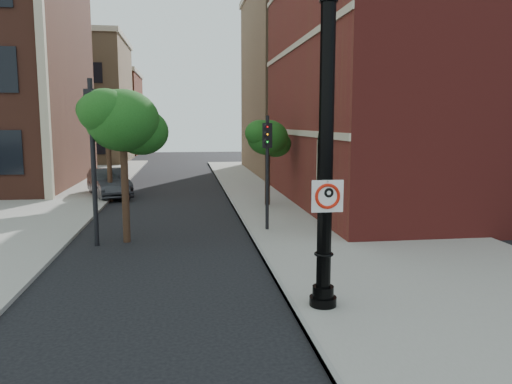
{
  "coord_description": "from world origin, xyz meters",
  "views": [
    {
      "loc": [
        -0.15,
        -9.15,
        3.95
      ],
      "look_at": [
        1.42,
        2.0,
        2.38
      ],
      "focal_mm": 35.0,
      "sensor_mm": 36.0,
      "label": 1
    }
  ],
  "objects": [
    {
      "name": "ground",
      "position": [
        0.0,
        0.0,
        0.0
      ],
      "size": [
        120.0,
        120.0,
        0.0
      ],
      "primitive_type": "plane",
      "color": "black",
      "rests_on": "ground"
    },
    {
      "name": "sidewalk_right",
      "position": [
        6.0,
        10.0,
        0.06
      ],
      "size": [
        8.0,
        60.0,
        0.12
      ],
      "primitive_type": "cube",
      "color": "gray",
      "rests_on": "ground"
    },
    {
      "name": "sidewalk_left",
      "position": [
        -9.0,
        18.0,
        0.06
      ],
      "size": [
        10.0,
        50.0,
        0.12
      ],
      "primitive_type": "cube",
      "color": "gray",
      "rests_on": "ground"
    },
    {
      "name": "curb_edge",
      "position": [
        2.05,
        10.0,
        0.07
      ],
      "size": [
        0.1,
        60.0,
        0.14
      ],
      "primitive_type": "cube",
      "color": "gray",
      "rests_on": "ground"
    },
    {
      "name": "bg_building_tan_a",
      "position": [
        -12.0,
        44.0,
        6.0
      ],
      "size": [
        12.0,
        12.0,
        12.0
      ],
      "primitive_type": "cube",
      "color": "#9B7A54",
      "rests_on": "ground"
    },
    {
      "name": "bg_building_red",
      "position": [
        -12.0,
        58.0,
        5.0
      ],
      "size": [
        12.0,
        12.0,
        10.0
      ],
      "primitive_type": "cube",
      "color": "maroon",
      "rests_on": "ground"
    },
    {
      "name": "bg_building_tan_b",
      "position": [
        16.0,
        30.0,
        7.0
      ],
      "size": [
        22.0,
        14.0,
        14.0
      ],
      "primitive_type": "cube",
      "color": "#9B7A54",
      "rests_on": "ground"
    },
    {
      "name": "lamppost",
      "position": [
        2.67,
        0.68,
        3.14
      ],
      "size": [
        0.58,
        0.58,
        6.81
      ],
      "color": "black",
      "rests_on": "ground"
    },
    {
      "name": "no_parking_sign",
      "position": [
        2.67,
        0.5,
        2.49
      ],
      "size": [
        0.66,
        0.07,
        0.66
      ],
      "rotation": [
        0.0,
        0.0,
        -0.01
      ],
      "color": "white",
      "rests_on": "ground"
    },
    {
      "name": "parked_car",
      "position": [
        -4.26,
        18.23,
        0.76
      ],
      "size": [
        3.04,
        4.87,
        1.52
      ],
      "primitive_type": "imported",
      "rotation": [
        0.0,
        0.0,
        0.34
      ],
      "color": "#29292D",
      "rests_on": "ground"
    },
    {
      "name": "traffic_signal_left",
      "position": [
        -3.06,
        7.2,
        3.59
      ],
      "size": [
        0.38,
        0.46,
        5.33
      ],
      "rotation": [
        0.0,
        0.0,
        -0.18
      ],
      "color": "black",
      "rests_on": "ground"
    },
    {
      "name": "traffic_signal_right",
      "position": [
        2.72,
        8.37,
        2.84
      ],
      "size": [
        0.34,
        0.37,
        4.21
      ],
      "rotation": [
        0.0,
        0.0,
        0.42
      ],
      "color": "black",
      "rests_on": "ground"
    },
    {
      "name": "utility_pole",
      "position": [
        4.8,
        8.85,
        2.63
      ],
      "size": [
        0.11,
        0.11,
        5.27
      ],
      "primitive_type": "cylinder",
      "color": "#999999",
      "rests_on": "ground"
    },
    {
      "name": "street_tree_a",
      "position": [
        -2.12,
        7.63,
        3.97
      ],
      "size": [
        2.79,
        2.52,
        5.03
      ],
      "color": "black",
      "rests_on": "ground"
    },
    {
      "name": "street_tree_b",
      "position": [
        -3.92,
        16.65,
        4.22
      ],
      "size": [
        2.97,
        2.68,
        5.35
      ],
      "color": "black",
      "rests_on": "ground"
    },
    {
      "name": "street_tree_c",
      "position": [
        3.66,
        13.83,
        3.22
      ],
      "size": [
        2.27,
        2.05,
        4.09
      ],
      "color": "black",
      "rests_on": "ground"
    }
  ]
}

